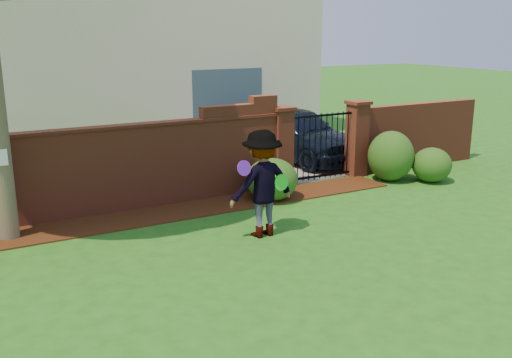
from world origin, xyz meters
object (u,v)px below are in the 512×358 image
man (263,184)px  frisbee_green (281,182)px  car (300,134)px  frisbee_purple (244,168)px

man → frisbee_green: 0.32m
frisbee_green → car: bearing=53.4°
frisbee_purple → frisbee_green: frisbee_purple is taller
car → frisbee_green: (-3.59, -4.84, 0.22)m
frisbee_green → man: bearing=156.7°
man → frisbee_green: (0.30, -0.13, 0.03)m
frisbee_purple → frisbee_green: (0.73, -0.01, -0.34)m
car → man: man is taller
frisbee_purple → frisbee_green: bearing=-1.1°
car → frisbee_green: car is taller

